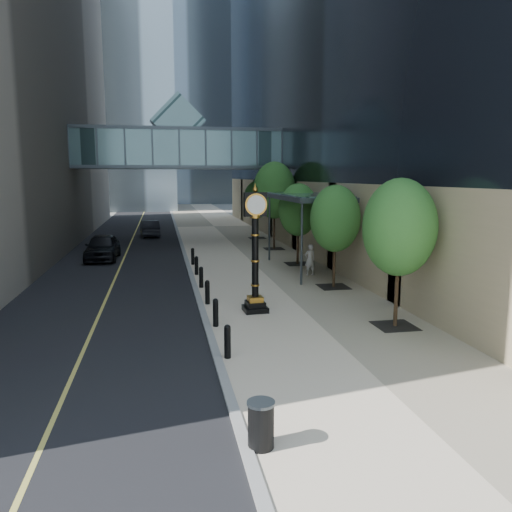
{
  "coord_description": "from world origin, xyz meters",
  "views": [
    {
      "loc": [
        -4.51,
        -12.97,
        5.37
      ],
      "look_at": [
        -0.67,
        7.19,
        2.07
      ],
      "focal_mm": 35.0,
      "sensor_mm": 36.0,
      "label": 1
    }
  ],
  "objects_px": {
    "trash_bin": "(261,426)",
    "car_far": "(150,228)",
    "street_clock": "(255,259)",
    "car_near": "(103,247)",
    "pedestrian": "(310,260)"
  },
  "relations": [
    {
      "from": "trash_bin",
      "to": "car_far",
      "type": "bearing_deg",
      "value": 94.47
    },
    {
      "from": "car_far",
      "to": "street_clock",
      "type": "bearing_deg",
      "value": 94.64
    },
    {
      "from": "car_near",
      "to": "pedestrian",
      "type": "bearing_deg",
      "value": -32.21
    },
    {
      "from": "trash_bin",
      "to": "car_near",
      "type": "bearing_deg",
      "value": 103.01
    },
    {
      "from": "car_near",
      "to": "car_far",
      "type": "height_order",
      "value": "car_near"
    },
    {
      "from": "trash_bin",
      "to": "street_clock",
      "type": "bearing_deg",
      "value": 79.95
    },
    {
      "from": "street_clock",
      "to": "car_far",
      "type": "bearing_deg",
      "value": 97.02
    },
    {
      "from": "street_clock",
      "to": "car_far",
      "type": "distance_m",
      "value": 26.99
    },
    {
      "from": "street_clock",
      "to": "trash_bin",
      "type": "distance_m",
      "value": 10.18
    },
    {
      "from": "pedestrian",
      "to": "car_far",
      "type": "relative_size",
      "value": 0.39
    },
    {
      "from": "street_clock",
      "to": "car_near",
      "type": "bearing_deg",
      "value": 114.38
    },
    {
      "from": "pedestrian",
      "to": "car_far",
      "type": "xyz_separation_m",
      "value": [
        -8.86,
        19.94,
        -0.17
      ]
    },
    {
      "from": "street_clock",
      "to": "pedestrian",
      "type": "bearing_deg",
      "value": 54.43
    },
    {
      "from": "car_near",
      "to": "car_far",
      "type": "bearing_deg",
      "value": 78.72
    },
    {
      "from": "trash_bin",
      "to": "pedestrian",
      "type": "bearing_deg",
      "value": 69.99
    }
  ]
}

